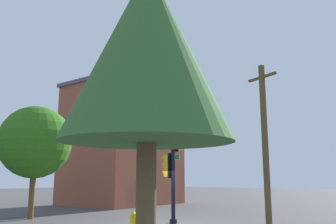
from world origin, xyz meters
The scene contains 7 objects.
ground_plane centered at (0.00, 0.00, 0.00)m, with size 120.00×120.00×0.00m, color #454545.
signal_pole_assembly centered at (1.54, -0.33, 4.25)m, with size 5.25×1.55×6.23m.
utility_pole centered at (-2.05, 4.00, 3.98)m, with size 0.79×1.71×7.72m.
fire_hydrant centered at (3.47, 0.53, 0.41)m, with size 0.33×0.24×0.83m.
tree_near centered at (3.05, -7.31, 4.14)m, with size 4.03×4.03×6.16m.
tree_mid centered at (10.04, 6.77, 4.30)m, with size 2.86×2.86×5.92m.
brick_building centered at (-7.77, -11.02, 5.04)m, with size 8.90×7.29×10.05m.
Camera 1 is at (14.46, 10.51, 2.18)m, focal length 37.98 mm.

